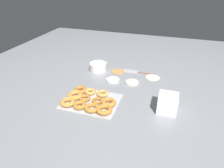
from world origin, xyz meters
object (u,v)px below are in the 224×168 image
Objects in this scene: pancake_0 at (153,77)px; donut_tray at (89,100)px; pancake_1 at (118,71)px; pancake_2 at (113,80)px; pancake_3 at (132,82)px; container_stack at (168,103)px; batter_bowl at (98,67)px; spatula at (134,72)px.

pancake_0 is 0.31× the size of donut_tray.
pancake_1 is 1.05× the size of pancake_2.
donut_tray reaches higher than pancake_3.
pancake_1 is 0.65m from container_stack.
pancake_2 is 0.71× the size of batter_bowl.
pancake_3 is (0.17, -0.17, 0.00)m from pancake_1.
batter_bowl is 1.13× the size of container_stack.
donut_tray is (-0.06, -0.35, 0.01)m from pancake_2.
pancake_1 is at bearing 17.69° from spatula.
donut_tray is at bearing 71.34° from spatula.
donut_tray is 2.48× the size of batter_bowl.
pancake_0 is 0.50m from batter_bowl.
container_stack reaches higher than spatula.
pancake_0 is at bearing 160.35° from spatula.
spatula is (-0.03, 0.21, -0.00)m from pancake_3.
pancake_3 is (-0.15, -0.15, 0.00)m from pancake_0.
spatula is (0.19, 0.57, -0.01)m from donut_tray.
batter_bowl is at bearing -179.27° from pancake_0.
pancake_0 is at bearing 0.73° from batter_bowl.
spatula is (0.32, 0.07, -0.03)m from batter_bowl.
pancake_1 is 0.84× the size of container_stack.
batter_bowl is 0.53× the size of spatula.
pancake_3 reaches higher than spatula.
donut_tray reaches higher than pancake_2.
pancake_2 is at bearing 148.72° from container_stack.
pancake_1 is 0.24m from pancake_3.
pancake_2 is at bearing 80.02° from donut_tray.
pancake_3 is 0.38m from batter_bowl.
pancake_1 is 0.30× the size of donut_tray.
pancake_1 is at bearing 91.80° from pancake_2.
pancake_0 is 0.46m from container_stack.
pancake_3 is (0.16, 0.01, -0.00)m from pancake_2.
donut_tray is 0.52m from batter_bowl.
batter_bowl is at bearing 158.41° from pancake_3.
container_stack is at bearing -31.28° from pancake_2.
pancake_2 is 1.02× the size of pancake_3.
pancake_2 is at bearing -38.13° from batter_bowl.
pancake_2 is at bearing -153.40° from pancake_0.
pancake_1 is 0.19m from batter_bowl.
pancake_3 is at bearing -135.59° from pancake_0.
pancake_1 is 0.39× the size of spatula.
donut_tray is at bearing -96.11° from pancake_1.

